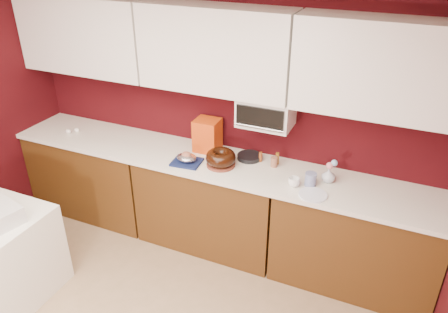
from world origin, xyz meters
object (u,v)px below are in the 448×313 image
Objects in this scene: coffee_mug at (294,181)px; blue_jar at (311,179)px; foil_ham_nest at (187,158)px; toaster_oven at (266,111)px; pandoro_box at (207,135)px; bundt_cake at (221,158)px; flower_vase at (329,174)px.

blue_jar is at bearing 28.58° from coffee_mug.
foil_ham_nest is 0.96m from coffee_mug.
pandoro_box is at bearing 179.96° from toaster_oven.
toaster_oven is at bearing -1.55° from pandoro_box.
bundt_cake reaches higher than blue_jar.
toaster_oven is 0.73m from flower_vase.
pandoro_box is (0.06, 0.30, 0.10)m from foil_ham_nest.
bundt_cake reaches higher than foil_ham_nest.
blue_jar is (1.08, 0.07, 0.00)m from foil_ham_nest.
foil_ham_nest is at bearing -153.52° from toaster_oven.
flower_vase is (0.91, 0.11, -0.01)m from bundt_cake.
foil_ham_nest is at bearing -102.19° from pandoro_box.
pandoro_box reaches higher than bundt_cake.
pandoro_box is (-0.24, 0.23, 0.07)m from bundt_cake.
coffee_mug is 0.68× the size of flower_vase.
coffee_mug is (0.67, -0.07, -0.03)m from bundt_cake.
coffee_mug is at bearing -39.45° from toaster_oven.
blue_jar is 0.17m from flower_vase.
blue_jar is at bearing -25.84° from toaster_oven.
coffee_mug is at bearing -19.44° from pandoro_box.
foil_ham_nest is 1.08m from blue_jar.
toaster_oven is at bearing 35.47° from bundt_cake.
blue_jar is (0.47, -0.23, -0.42)m from toaster_oven.
toaster_oven reaches higher than flower_vase.
bundt_cake is 0.91m from flower_vase.
blue_jar is at bearing -135.41° from flower_vase.
toaster_oven is at bearing 140.55° from coffee_mug.
coffee_mug is (0.91, -0.29, -0.11)m from pandoro_box.
bundt_cake is 1.95× the size of flower_vase.
flower_vase is (0.59, -0.11, -0.41)m from toaster_oven.
bundt_cake is (-0.32, -0.23, -0.39)m from toaster_oven.
flower_vase is at bearing 8.98° from foil_ham_nest.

